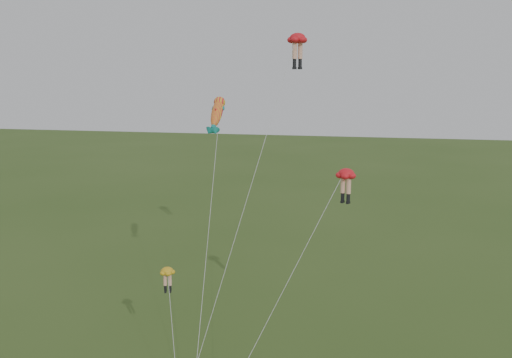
# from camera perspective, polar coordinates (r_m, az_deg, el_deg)

# --- Properties ---
(legs_kite_red_high) EXTENTS (6.32, 14.14, 23.41)m
(legs_kite_red_high) POSITION_cam_1_polar(r_m,az_deg,el_deg) (43.95, 4.05, 13.22)
(legs_kite_red_high) COLOR red
(legs_kite_red_high) RESTS_ON ground
(legs_kite_red_mid) EXTENTS (7.90, 8.19, 14.45)m
(legs_kite_red_mid) POSITION_cam_1_polar(r_m,az_deg,el_deg) (37.05, 8.77, -0.14)
(legs_kite_red_mid) COLOR red
(legs_kite_red_mid) RESTS_ON ground
(legs_kite_yellow) EXTENTS (2.29, 3.57, 8.37)m
(legs_kite_yellow) POSITION_cam_1_polar(r_m,az_deg,el_deg) (37.08, -8.82, -9.77)
(legs_kite_yellow) COLOR gold
(legs_kite_yellow) RESTS_ON ground
(fish_kite) EXTENTS (1.80, 12.45, 19.00)m
(fish_kite) POSITION_cam_1_polar(r_m,az_deg,el_deg) (41.86, -3.91, 6.56)
(fish_kite) COLOR yellow
(fish_kite) RESTS_ON ground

